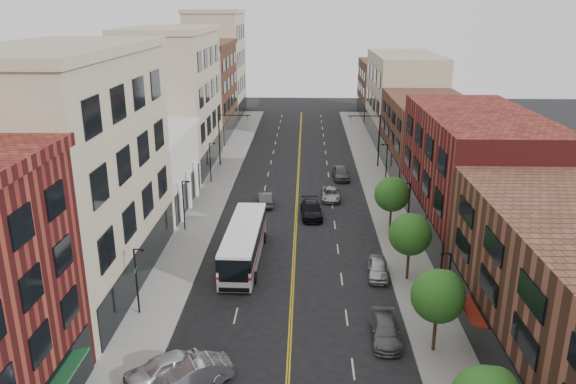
# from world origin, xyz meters

# --- Properties ---
(sidewalk_left) EXTENTS (4.00, 110.00, 0.15)m
(sidewalk_left) POSITION_xyz_m (-10.00, 35.00, 0.07)
(sidewalk_left) COLOR gray
(sidewalk_left) RESTS_ON ground
(sidewalk_right) EXTENTS (4.00, 110.00, 0.15)m
(sidewalk_right) POSITION_xyz_m (10.00, 35.00, 0.07)
(sidewalk_right) COLOR gray
(sidewalk_right) RESTS_ON ground
(bldg_l_tanoffice) EXTENTS (10.00, 22.00, 18.00)m
(bldg_l_tanoffice) POSITION_xyz_m (-17.00, 13.00, 9.00)
(bldg_l_tanoffice) COLOR tan
(bldg_l_tanoffice) RESTS_ON ground
(bldg_l_white) EXTENTS (10.00, 14.00, 8.00)m
(bldg_l_white) POSITION_xyz_m (-17.00, 31.00, 4.00)
(bldg_l_white) COLOR silver
(bldg_l_white) RESTS_ON ground
(bldg_l_far_a) EXTENTS (10.00, 20.00, 18.00)m
(bldg_l_far_a) POSITION_xyz_m (-17.00, 48.00, 9.00)
(bldg_l_far_a) COLOR tan
(bldg_l_far_a) RESTS_ON ground
(bldg_l_far_b) EXTENTS (10.00, 20.00, 15.00)m
(bldg_l_far_b) POSITION_xyz_m (-17.00, 68.00, 7.50)
(bldg_l_far_b) COLOR brown
(bldg_l_far_b) RESTS_ON ground
(bldg_l_far_c) EXTENTS (10.00, 16.00, 20.00)m
(bldg_l_far_c) POSITION_xyz_m (-17.00, 86.00, 10.00)
(bldg_l_far_c) COLOR tan
(bldg_l_far_c) RESTS_ON ground
(bldg_r_mid) EXTENTS (10.00, 22.00, 12.00)m
(bldg_r_mid) POSITION_xyz_m (17.00, 24.00, 6.00)
(bldg_r_mid) COLOR #5A1817
(bldg_r_mid) RESTS_ON ground
(bldg_r_far_a) EXTENTS (10.00, 20.00, 10.00)m
(bldg_r_far_a) POSITION_xyz_m (17.00, 45.00, 5.00)
(bldg_r_far_a) COLOR brown
(bldg_r_far_a) RESTS_ON ground
(bldg_r_far_b) EXTENTS (10.00, 22.00, 14.00)m
(bldg_r_far_b) POSITION_xyz_m (17.00, 66.00, 7.00)
(bldg_r_far_b) COLOR tan
(bldg_r_far_b) RESTS_ON ground
(bldg_r_far_c) EXTENTS (10.00, 18.00, 11.00)m
(bldg_r_far_c) POSITION_xyz_m (17.00, 86.00, 5.50)
(bldg_r_far_c) COLOR brown
(bldg_r_far_c) RESTS_ON ground
(tree_r_1) EXTENTS (3.40, 3.40, 5.59)m
(tree_r_1) POSITION_xyz_m (9.39, 4.07, 4.13)
(tree_r_1) COLOR black
(tree_r_1) RESTS_ON sidewalk_right
(tree_r_2) EXTENTS (3.40, 3.40, 5.59)m
(tree_r_2) POSITION_xyz_m (9.39, 14.07, 4.13)
(tree_r_2) COLOR black
(tree_r_2) RESTS_ON sidewalk_right
(tree_r_3) EXTENTS (3.40, 3.40, 5.59)m
(tree_r_3) POSITION_xyz_m (9.39, 24.07, 4.13)
(tree_r_3) COLOR black
(tree_r_3) RESTS_ON sidewalk_right
(lamp_l_1) EXTENTS (0.81, 0.55, 5.05)m
(lamp_l_1) POSITION_xyz_m (-10.95, 8.00, 2.97)
(lamp_l_1) COLOR black
(lamp_l_1) RESTS_ON sidewalk_left
(lamp_l_2) EXTENTS (0.81, 0.55, 5.05)m
(lamp_l_2) POSITION_xyz_m (-10.95, 24.00, 2.97)
(lamp_l_2) COLOR black
(lamp_l_2) RESTS_ON sidewalk_left
(lamp_l_3) EXTENTS (0.81, 0.55, 5.05)m
(lamp_l_3) POSITION_xyz_m (-10.95, 40.00, 2.97)
(lamp_l_3) COLOR black
(lamp_l_3) RESTS_ON sidewalk_left
(lamp_r_1) EXTENTS (0.81, 0.55, 5.05)m
(lamp_r_1) POSITION_xyz_m (10.95, 8.00, 2.97)
(lamp_r_1) COLOR black
(lamp_r_1) RESTS_ON sidewalk_right
(lamp_r_2) EXTENTS (0.81, 0.55, 5.05)m
(lamp_r_2) POSITION_xyz_m (10.95, 24.00, 2.97)
(lamp_r_2) COLOR black
(lamp_r_2) RESTS_ON sidewalk_right
(lamp_r_3) EXTENTS (0.81, 0.55, 5.05)m
(lamp_r_3) POSITION_xyz_m (10.95, 40.00, 2.97)
(lamp_r_3) COLOR black
(lamp_r_3) RESTS_ON sidewalk_right
(signal_mast_left) EXTENTS (4.49, 0.18, 7.20)m
(signal_mast_left) POSITION_xyz_m (-10.27, 48.00, 4.65)
(signal_mast_left) COLOR black
(signal_mast_left) RESTS_ON sidewalk_left
(signal_mast_right) EXTENTS (4.49, 0.18, 7.20)m
(signal_mast_right) POSITION_xyz_m (10.27, 48.00, 4.65)
(signal_mast_right) COLOR black
(signal_mast_right) RESTS_ON sidewalk_right
(city_bus) EXTENTS (3.23, 12.54, 3.21)m
(city_bus) POSITION_xyz_m (-4.34, 17.21, 1.87)
(city_bus) COLOR silver
(city_bus) RESTS_ON ground
(car_angle_a) EXTENTS (5.00, 4.12, 1.61)m
(car_angle_a) POSITION_xyz_m (-7.40, 0.58, 0.80)
(car_angle_a) COLOR silver
(car_angle_a) RESTS_ON ground
(car_angle_b) EXTENTS (4.91, 3.65, 1.55)m
(car_angle_b) POSITION_xyz_m (-5.60, 0.24, 0.77)
(car_angle_b) COLOR #9FA2A6
(car_angle_b) RESTS_ON ground
(car_parked_mid) EXTENTS (2.00, 4.61, 1.32)m
(car_parked_mid) POSITION_xyz_m (6.37, 5.23, 0.66)
(car_parked_mid) COLOR #57585D
(car_parked_mid) RESTS_ON ground
(car_parked_far) EXTENTS (1.99, 4.27, 1.42)m
(car_parked_far) POSITION_xyz_m (7.01, 14.62, 0.71)
(car_parked_far) COLOR #AFB3B7
(car_parked_far) RESTS_ON ground
(car_lane_behind) EXTENTS (1.95, 4.43, 1.41)m
(car_lane_behind) POSITION_xyz_m (-3.54, 31.82, 0.71)
(car_lane_behind) COLOR #454549
(car_lane_behind) RESTS_ON ground
(car_lane_a) EXTENTS (2.51, 5.41, 1.53)m
(car_lane_a) POSITION_xyz_m (1.60, 28.27, 0.77)
(car_lane_a) COLOR black
(car_lane_a) RESTS_ON ground
(car_lane_b) EXTENTS (2.19, 4.60, 1.27)m
(car_lane_b) POSITION_xyz_m (3.91, 34.00, 0.63)
(car_lane_b) COLOR #95989C
(car_lane_b) RESTS_ON ground
(car_lane_c) EXTENTS (2.27, 4.93, 1.64)m
(car_lane_c) POSITION_xyz_m (5.50, 42.21, 0.82)
(car_lane_c) COLOR #4D4C51
(car_lane_c) RESTS_ON ground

